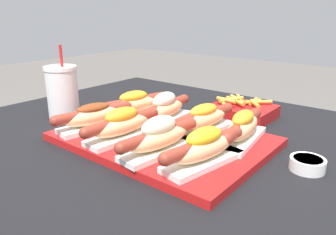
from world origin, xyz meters
TOP-DOWN VIEW (x-y plane):
  - serving_tray at (-0.05, -0.04)m, footprint 0.48×0.34m
  - hot_dog_0 at (-0.21, -0.11)m, footprint 0.09×0.22m
  - hot_dog_1 at (-0.11, -0.11)m, footprint 0.08×0.22m
  - hot_dog_2 at (0.01, -0.12)m, footprint 0.08×0.22m
  - hot_dog_3 at (0.11, -0.10)m, footprint 0.09×0.22m
  - hot_dog_4 at (-0.21, 0.03)m, footprint 0.10×0.22m
  - hot_dog_5 at (-0.11, 0.05)m, footprint 0.07×0.22m
  - hot_dog_6 at (0.01, 0.04)m, footprint 0.08×0.22m
  - hot_dog_7 at (0.12, 0.05)m, footprint 0.08×0.22m
  - sauce_bowl at (0.26, 0.04)m, footprint 0.07×0.07m
  - drink_cup at (-0.40, -0.07)m, footprint 0.09×0.09m
  - fries_basket at (0.01, 0.26)m, footprint 0.17×0.14m

SIDE VIEW (x-z plane):
  - serving_tray at x=-0.05m, z-range 0.70..0.72m
  - sauce_bowl at x=0.26m, z-range 0.70..0.73m
  - fries_basket at x=0.01m, z-range 0.69..0.75m
  - hot_dog_0 at x=-0.21m, z-range 0.72..0.79m
  - hot_dog_6 at x=0.01m, z-range 0.72..0.79m
  - hot_dog_4 at x=-0.21m, z-range 0.72..0.79m
  - hot_dog_7 at x=0.12m, z-range 0.72..0.79m
  - hot_dog_3 at x=0.11m, z-range 0.72..0.79m
  - hot_dog_1 at x=-0.11m, z-range 0.72..0.79m
  - hot_dog_5 at x=-0.11m, z-range 0.72..0.80m
  - hot_dog_2 at x=0.01m, z-range 0.72..0.80m
  - drink_cup at x=-0.40m, z-range 0.67..0.88m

